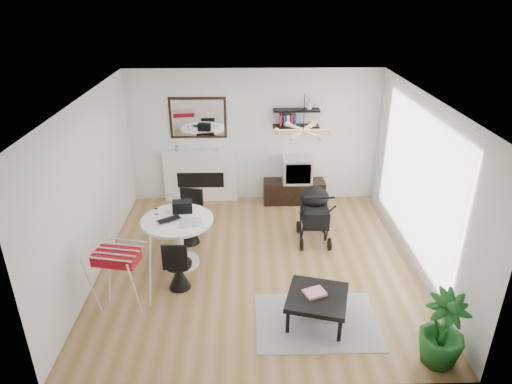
{
  "coord_description": "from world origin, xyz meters",
  "views": [
    {
      "loc": [
        -0.16,
        -6.27,
        4.18
      ],
      "look_at": [
        -0.01,
        0.4,
        1.1
      ],
      "focal_mm": 32.0,
      "sensor_mm": 36.0,
      "label": 1
    }
  ],
  "objects_px": {
    "tv_console": "(294,191)",
    "dining_table": "(178,235)",
    "crt_tv": "(297,169)",
    "potted_plant": "(443,330)",
    "drying_rack": "(122,277)",
    "coffee_table": "(317,298)",
    "stroller": "(314,216)",
    "fireplace": "(200,169)"
  },
  "relations": [
    {
      "from": "fireplace",
      "to": "potted_plant",
      "type": "distance_m",
      "value": 5.61
    },
    {
      "from": "dining_table",
      "to": "drying_rack",
      "type": "bearing_deg",
      "value": -119.52
    },
    {
      "from": "dining_table",
      "to": "stroller",
      "type": "height_order",
      "value": "stroller"
    },
    {
      "from": "dining_table",
      "to": "drying_rack",
      "type": "relative_size",
      "value": 1.13
    },
    {
      "from": "stroller",
      "to": "fireplace",
      "type": "bearing_deg",
      "value": 142.75
    },
    {
      "from": "dining_table",
      "to": "fireplace",
      "type": "bearing_deg",
      "value": 86.56
    },
    {
      "from": "stroller",
      "to": "tv_console",
      "type": "bearing_deg",
      "value": 98.29
    },
    {
      "from": "crt_tv",
      "to": "drying_rack",
      "type": "xyz_separation_m",
      "value": [
        -2.74,
        -3.36,
        -0.2
      ]
    },
    {
      "from": "tv_console",
      "to": "drying_rack",
      "type": "relative_size",
      "value": 1.25
    },
    {
      "from": "crt_tv",
      "to": "coffee_table",
      "type": "bearing_deg",
      "value": -91.62
    },
    {
      "from": "fireplace",
      "to": "drying_rack",
      "type": "height_order",
      "value": "fireplace"
    },
    {
      "from": "tv_console",
      "to": "coffee_table",
      "type": "bearing_deg",
      "value": -90.85
    },
    {
      "from": "stroller",
      "to": "potted_plant",
      "type": "distance_m",
      "value": 3.13
    },
    {
      "from": "drying_rack",
      "to": "coffee_table",
      "type": "relative_size",
      "value": 1.04
    },
    {
      "from": "tv_console",
      "to": "crt_tv",
      "type": "relative_size",
      "value": 2.12
    },
    {
      "from": "tv_console",
      "to": "drying_rack",
      "type": "height_order",
      "value": "drying_rack"
    },
    {
      "from": "crt_tv",
      "to": "dining_table",
      "type": "distance_m",
      "value": 3.09
    },
    {
      "from": "drying_rack",
      "to": "potted_plant",
      "type": "distance_m",
      "value": 4.13
    },
    {
      "from": "crt_tv",
      "to": "stroller",
      "type": "relative_size",
      "value": 0.55
    },
    {
      "from": "fireplace",
      "to": "tv_console",
      "type": "bearing_deg",
      "value": -4.53
    },
    {
      "from": "fireplace",
      "to": "dining_table",
      "type": "bearing_deg",
      "value": -93.44
    },
    {
      "from": "drying_rack",
      "to": "potted_plant",
      "type": "xyz_separation_m",
      "value": [
        3.99,
        -1.07,
        -0.04
      ]
    },
    {
      "from": "crt_tv",
      "to": "potted_plant",
      "type": "xyz_separation_m",
      "value": [
        1.25,
        -4.43,
        -0.24
      ]
    },
    {
      "from": "tv_console",
      "to": "dining_table",
      "type": "height_order",
      "value": "dining_table"
    },
    {
      "from": "dining_table",
      "to": "stroller",
      "type": "relative_size",
      "value": 1.06
    },
    {
      "from": "dining_table",
      "to": "potted_plant",
      "type": "xyz_separation_m",
      "value": [
        3.36,
        -2.18,
        -0.06
      ]
    },
    {
      "from": "crt_tv",
      "to": "tv_console",
      "type": "bearing_deg",
      "value": 176.14
    },
    {
      "from": "fireplace",
      "to": "potted_plant",
      "type": "height_order",
      "value": "fireplace"
    },
    {
      "from": "coffee_table",
      "to": "drying_rack",
      "type": "bearing_deg",
      "value": 173.45
    },
    {
      "from": "drying_rack",
      "to": "coffee_table",
      "type": "bearing_deg",
      "value": 5.1
    },
    {
      "from": "potted_plant",
      "to": "stroller",
      "type": "bearing_deg",
      "value": 110.6
    },
    {
      "from": "coffee_table",
      "to": "crt_tv",
      "type": "bearing_deg",
      "value": 88.38
    },
    {
      "from": "tv_console",
      "to": "dining_table",
      "type": "relative_size",
      "value": 1.11
    },
    {
      "from": "dining_table",
      "to": "drying_rack",
      "type": "distance_m",
      "value": 1.27
    },
    {
      "from": "potted_plant",
      "to": "coffee_table",
      "type": "bearing_deg",
      "value": 150.36
    },
    {
      "from": "crt_tv",
      "to": "drying_rack",
      "type": "distance_m",
      "value": 4.34
    },
    {
      "from": "tv_console",
      "to": "drying_rack",
      "type": "bearing_deg",
      "value": -128.69
    },
    {
      "from": "fireplace",
      "to": "drying_rack",
      "type": "relative_size",
      "value": 2.17
    },
    {
      "from": "coffee_table",
      "to": "potted_plant",
      "type": "relative_size",
      "value": 0.99
    },
    {
      "from": "coffee_table",
      "to": "potted_plant",
      "type": "distance_m",
      "value": 1.56
    },
    {
      "from": "crt_tv",
      "to": "stroller",
      "type": "distance_m",
      "value": 1.53
    },
    {
      "from": "tv_console",
      "to": "crt_tv",
      "type": "height_order",
      "value": "crt_tv"
    }
  ]
}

